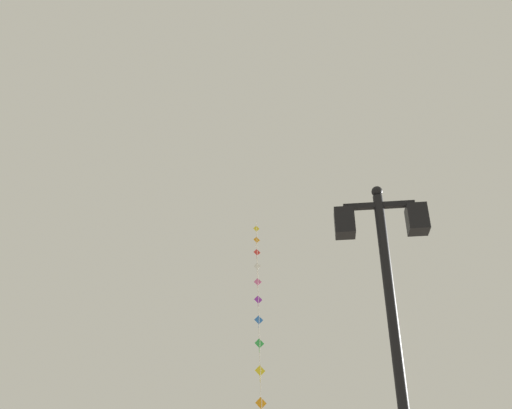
# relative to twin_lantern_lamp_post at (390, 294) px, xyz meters

# --- Properties ---
(twin_lantern_lamp_post) EXTENTS (1.29, 0.28, 5.25)m
(twin_lantern_lamp_post) POSITION_rel_twin_lantern_lamp_post_xyz_m (0.00, 0.00, 0.00)
(twin_lantern_lamp_post) COLOR black
(twin_lantern_lamp_post) RESTS_ON ground_plane
(kite_train) EXTENTS (2.13, 14.13, 15.90)m
(kite_train) POSITION_rel_twin_lantern_lamp_post_xyz_m (-3.63, 16.18, 4.74)
(kite_train) COLOR brown
(kite_train) RESTS_ON ground_plane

